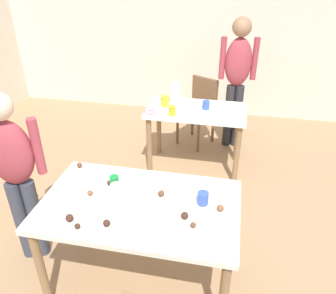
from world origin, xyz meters
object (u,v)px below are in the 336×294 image
object	(u,v)px
person_adult_far	(237,73)
pitcher_far	(175,94)
person_girl_near	(15,168)
soda_can	(115,183)
chair_far_table	(200,107)
dining_table_far	(196,119)
dining_table_near	(140,213)
mixing_bowl	(143,195)

from	to	relation	value
person_adult_far	pitcher_far	distance (m)	0.85
person_girl_near	person_adult_far	xyz separation A→B (m)	(1.55, 2.27, 0.12)
soda_can	chair_far_table	bearing A→B (deg)	80.84
person_girl_near	dining_table_far	bearing A→B (deg)	54.97
dining_table_far	person_adult_far	world-z (taller)	person_adult_far
chair_far_table	soda_can	world-z (taller)	soda_can
pitcher_far	chair_far_table	bearing A→B (deg)	66.10
dining_table_near	person_adult_far	bearing A→B (deg)	75.84
person_adult_far	soda_can	distance (m)	2.37
mixing_bowl	person_adult_far	bearing A→B (deg)	75.91
dining_table_far	person_girl_near	distance (m)	2.01
mixing_bowl	pitcher_far	world-z (taller)	pitcher_far
person_adult_far	mixing_bowl	size ratio (longest dim) A/B	8.48
chair_far_table	mixing_bowl	bearing A→B (deg)	-93.33
pitcher_far	person_girl_near	bearing A→B (deg)	-116.62
person_adult_far	mixing_bowl	xyz separation A→B (m)	(-0.57, -2.28, -0.20)
chair_far_table	person_adult_far	bearing A→B (deg)	-2.71
soda_can	pitcher_far	world-z (taller)	pitcher_far
chair_far_table	pitcher_far	world-z (taller)	pitcher_far
dining_table_far	mixing_bowl	xyz separation A→B (m)	(-0.16, -1.65, 0.16)
dining_table_far	person_girl_near	size ratio (longest dim) A/B	0.75
dining_table_near	chair_far_table	distance (m)	2.36
person_adult_far	mixing_bowl	distance (m)	2.36
chair_far_table	person_girl_near	size ratio (longest dim) A/B	0.59
person_adult_far	pitcher_far	xyz separation A→B (m)	(-0.67, -0.51, -0.13)
person_adult_far	dining_table_far	bearing A→B (deg)	-122.87
mixing_bowl	soda_can	bearing A→B (deg)	165.78
soda_can	pitcher_far	bearing A→B (deg)	85.76
person_girl_near	soda_can	distance (m)	0.76
person_girl_near	person_adult_far	world-z (taller)	person_adult_far
chair_far_table	person_girl_near	bearing A→B (deg)	-116.00
person_girl_near	pitcher_far	bearing A→B (deg)	63.38
person_girl_near	mixing_bowl	world-z (taller)	person_girl_near
mixing_bowl	pitcher_far	size ratio (longest dim) A/B	0.85
mixing_bowl	pitcher_far	xyz separation A→B (m)	(-0.10, 1.77, 0.07)
dining_table_far	soda_can	xyz separation A→B (m)	(-0.39, -1.59, 0.18)
dining_table_near	mixing_bowl	size ratio (longest dim) A/B	7.10
dining_table_near	mixing_bowl	bearing A→B (deg)	72.57
dining_table_near	chair_far_table	xyz separation A→B (m)	(0.15, 2.35, -0.16)
person_girl_near	mixing_bowl	xyz separation A→B (m)	(0.98, -0.01, -0.08)
chair_far_table	pitcher_far	xyz separation A→B (m)	(-0.23, -0.53, 0.37)
dining_table_far	person_girl_near	bearing A→B (deg)	-125.03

